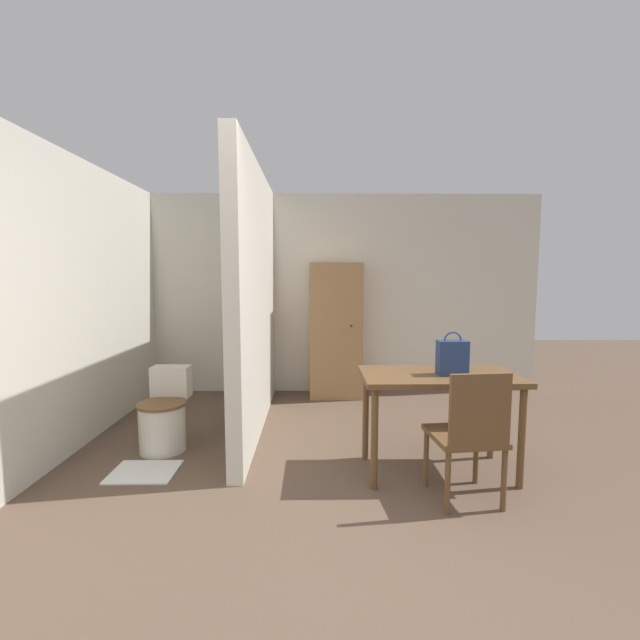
{
  "coord_description": "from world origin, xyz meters",
  "views": [
    {
      "loc": [
        -0.17,
        -1.71,
        1.48
      ],
      "look_at": [
        -0.12,
        1.78,
        1.12
      ],
      "focal_mm": 24.0,
      "sensor_mm": 36.0,
      "label": 1
    }
  ],
  "objects_px": {
    "toilet": "(164,416)",
    "wooden_cabinet": "(336,330)",
    "wooden_chair": "(469,432)",
    "handbag": "(452,357)",
    "dining_table": "(439,386)"
  },
  "relations": [
    {
      "from": "handbag",
      "to": "toilet",
      "type": "bearing_deg",
      "value": 167.11
    },
    {
      "from": "toilet",
      "to": "handbag",
      "type": "relative_size",
      "value": 2.12
    },
    {
      "from": "toilet",
      "to": "handbag",
      "type": "bearing_deg",
      "value": -12.89
    },
    {
      "from": "handbag",
      "to": "wooden_cabinet",
      "type": "bearing_deg",
      "value": 109.34
    },
    {
      "from": "wooden_chair",
      "to": "handbag",
      "type": "relative_size",
      "value": 2.81
    },
    {
      "from": "dining_table",
      "to": "wooden_cabinet",
      "type": "height_order",
      "value": "wooden_cabinet"
    },
    {
      "from": "toilet",
      "to": "handbag",
      "type": "height_order",
      "value": "handbag"
    },
    {
      "from": "dining_table",
      "to": "wooden_cabinet",
      "type": "relative_size",
      "value": 0.7
    },
    {
      "from": "wooden_chair",
      "to": "toilet",
      "type": "distance_m",
      "value": 2.48
    },
    {
      "from": "toilet",
      "to": "wooden_cabinet",
      "type": "bearing_deg",
      "value": 45.75
    },
    {
      "from": "handbag",
      "to": "wooden_chair",
      "type": "bearing_deg",
      "value": -91.58
    },
    {
      "from": "toilet",
      "to": "wooden_cabinet",
      "type": "height_order",
      "value": "wooden_cabinet"
    },
    {
      "from": "dining_table",
      "to": "wooden_chair",
      "type": "bearing_deg",
      "value": -81.05
    },
    {
      "from": "handbag",
      "to": "wooden_cabinet",
      "type": "height_order",
      "value": "wooden_cabinet"
    },
    {
      "from": "toilet",
      "to": "wooden_cabinet",
      "type": "distance_m",
      "value": 2.29
    }
  ]
}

